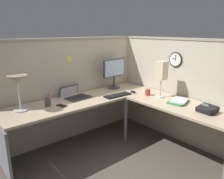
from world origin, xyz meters
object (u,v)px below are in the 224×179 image
at_px(pen_cup, 48,102).
at_px(wall_clock, 176,60).
at_px(laptop, 74,95).
at_px(office_phone, 208,109).
at_px(desk_lamp_paper, 162,72).
at_px(coffee_mug, 148,92).
at_px(computer_mouse, 133,92).
at_px(desk_lamp_dome, 18,82).
at_px(keyboard, 118,95).
at_px(book_stack, 179,101).
at_px(monitor, 114,71).
at_px(cell_phone, 62,106).

relative_size(pen_cup, wall_clock, 0.82).
distance_m(laptop, office_phone, 1.82).
relative_size(desk_lamp_paper, coffee_mug, 5.52).
distance_m(computer_mouse, desk_lamp_dome, 1.69).
bearing_deg(keyboard, book_stack, -58.40).
bearing_deg(office_phone, monitor, 94.33).
relative_size(cell_phone, wall_clock, 0.65).
bearing_deg(desk_lamp_dome, keyboard, -12.91).
relative_size(monitor, desk_lamp_paper, 0.94).
distance_m(desk_lamp_dome, book_stack, 2.08).
relative_size(keyboard, coffee_mug, 4.48).
bearing_deg(computer_mouse, office_phone, -86.43).
distance_m(monitor, office_phone, 1.61).
bearing_deg(keyboard, office_phone, -70.01).
xyz_separation_m(pen_cup, book_stack, (1.42, -1.02, -0.03)).
relative_size(cell_phone, desk_lamp_paper, 0.27).
distance_m(monitor, keyboard, 0.54).
relative_size(office_phone, book_stack, 0.69).
bearing_deg(pen_cup, coffee_mug, -20.68).
distance_m(pen_cup, desk_lamp_paper, 1.63).
bearing_deg(coffee_mug, desk_lamp_dome, 161.40).
height_order(monitor, office_phone, monitor).
bearing_deg(monitor, wall_clock, -60.53).
bearing_deg(cell_phone, pen_cup, 120.86).
bearing_deg(desk_lamp_paper, office_phone, -94.88).
height_order(computer_mouse, desk_lamp_dome, desk_lamp_dome).
relative_size(monitor, office_phone, 2.24).
bearing_deg(computer_mouse, monitor, 96.51).
bearing_deg(monitor, office_phone, -85.67).
height_order(desk_lamp_dome, desk_lamp_paper, desk_lamp_paper).
bearing_deg(desk_lamp_dome, wall_clock, -20.63).
distance_m(computer_mouse, coffee_mug, 0.25).
distance_m(keyboard, computer_mouse, 0.30).
bearing_deg(cell_phone, keyboard, -28.95).
bearing_deg(office_phone, desk_lamp_dome, 138.38).
bearing_deg(desk_lamp_paper, computer_mouse, 108.09).
bearing_deg(wall_clock, desk_lamp_paper, 175.96).
bearing_deg(cell_phone, book_stack, -55.26).
bearing_deg(monitor, coffee_mug, -79.73).
bearing_deg(laptop, cell_phone, -143.36).
height_order(monitor, wall_clock, wall_clock).
distance_m(keyboard, wall_clock, 1.02).
bearing_deg(laptop, monitor, -0.28).
bearing_deg(coffee_mug, office_phone, -89.82).
xyz_separation_m(desk_lamp_dome, wall_clock, (2.06, -0.77, 0.17)).
bearing_deg(desk_lamp_paper, desk_lamp_dome, 156.84).
relative_size(monitor, laptop, 1.18).
height_order(book_stack, wall_clock, wall_clock).
bearing_deg(computer_mouse, laptop, 153.56).
relative_size(computer_mouse, office_phone, 0.47).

